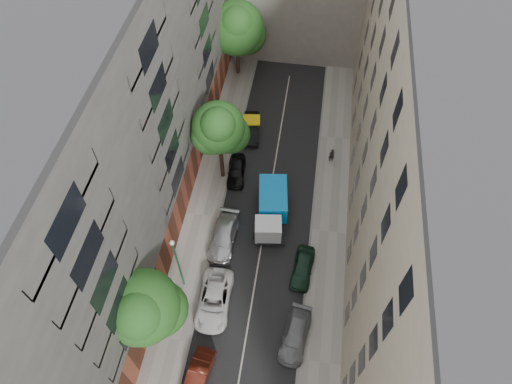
% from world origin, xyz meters
% --- Properties ---
extents(ground, '(120.00, 120.00, 0.00)m').
position_xyz_m(ground, '(0.00, 0.00, 0.00)').
color(ground, '#4C4C49').
rests_on(ground, ground).
extents(road_surface, '(8.00, 44.00, 0.02)m').
position_xyz_m(road_surface, '(0.00, 0.00, 0.01)').
color(road_surface, black).
rests_on(road_surface, ground).
extents(sidewalk_left, '(3.00, 44.00, 0.15)m').
position_xyz_m(sidewalk_left, '(-5.50, 0.00, 0.07)').
color(sidewalk_left, gray).
rests_on(sidewalk_left, ground).
extents(sidewalk_right, '(3.00, 44.00, 0.15)m').
position_xyz_m(sidewalk_right, '(5.50, 0.00, 0.07)').
color(sidewalk_right, gray).
rests_on(sidewalk_right, ground).
extents(building_left, '(8.00, 44.00, 20.00)m').
position_xyz_m(building_left, '(-11.00, 0.00, 10.00)').
color(building_left, '#4D4B48').
rests_on(building_left, ground).
extents(building_right, '(8.00, 44.00, 20.00)m').
position_xyz_m(building_right, '(11.00, 0.00, 10.00)').
color(building_right, tan).
rests_on(building_right, ground).
extents(tarp_truck, '(3.02, 6.08, 2.68)m').
position_xyz_m(tarp_truck, '(0.45, 0.69, 1.48)').
color(tarp_truck, black).
rests_on(tarp_truck, ground).
extents(car_left_1, '(1.90, 4.12, 1.31)m').
position_xyz_m(car_left_1, '(-2.80, -13.40, 0.65)').
color(car_left_1, '#4A180E').
rests_on(car_left_1, ground).
extents(car_left_2, '(2.57, 5.29, 1.45)m').
position_xyz_m(car_left_2, '(-2.80, -7.80, 0.73)').
color(car_left_2, silver).
rests_on(car_left_2, ground).
extents(car_left_3, '(2.16, 4.97, 1.42)m').
position_xyz_m(car_left_3, '(-3.15, -2.20, 0.71)').
color(car_left_3, silver).
rests_on(car_left_3, ground).
extents(car_left_4, '(1.92, 4.04, 1.33)m').
position_xyz_m(car_left_4, '(-3.37, 4.94, 0.67)').
color(car_left_4, black).
rests_on(car_left_4, ground).
extents(car_left_5, '(2.09, 4.51, 1.43)m').
position_xyz_m(car_left_5, '(-2.83, 10.49, 0.72)').
color(car_left_5, black).
rests_on(car_left_5, ground).
extents(car_right_1, '(2.38, 4.62, 1.28)m').
position_xyz_m(car_right_1, '(3.58, -9.55, 0.64)').
color(car_right_1, slate).
rests_on(car_right_1, ground).
extents(car_right_2, '(1.94, 4.08, 1.34)m').
position_xyz_m(car_right_2, '(3.60, -4.05, 0.67)').
color(car_right_2, '#153020').
rests_on(car_right_2, ground).
extents(tree_near, '(5.23, 4.95, 8.31)m').
position_xyz_m(tree_near, '(-6.30, -11.11, 5.67)').
color(tree_near, '#382619').
rests_on(tree_near, sidewalk_left).
extents(tree_mid, '(4.82, 4.47, 8.89)m').
position_xyz_m(tree_mid, '(-4.50, 4.52, 6.27)').
color(tree_mid, '#382619').
rests_on(tree_mid, sidewalk_left).
extents(tree_far, '(5.82, 5.63, 8.54)m').
position_xyz_m(tree_far, '(-5.65, 19.26, 5.68)').
color(tree_far, '#382619').
rests_on(tree_far, sidewalk_left).
extents(lamp_post, '(0.36, 0.36, 6.61)m').
position_xyz_m(lamp_post, '(-5.52, -6.59, 4.21)').
color(lamp_post, '#1B5F3C').
rests_on(lamp_post, sidewalk_left).
extents(pedestrian, '(0.67, 0.55, 1.56)m').
position_xyz_m(pedestrian, '(5.21, 7.95, 0.93)').
color(pedestrian, black).
rests_on(pedestrian, sidewalk_right).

